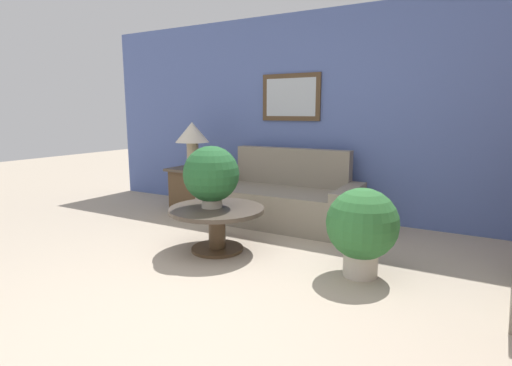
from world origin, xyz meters
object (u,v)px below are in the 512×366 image
Objects in this scene: coffee_table at (217,219)px; potted_plant_on_table at (211,175)px; couch_main at (281,200)px; potted_plant_floor at (362,227)px; table_lamp at (192,136)px; side_table at (194,189)px.

potted_plant_on_table is at bearing -158.73° from coffee_table.
couch_main reaches higher than coffee_table.
potted_plant_floor is at bearing 3.54° from potted_plant_on_table.
potted_plant_on_table is at bearing -176.46° from potted_plant_floor.
potted_plant_floor is at bearing -22.75° from table_lamp.
potted_plant_on_table is 1.49m from potted_plant_floor.
potted_plant_floor is at bearing 2.94° from coffee_table.
potted_plant_on_table reaches higher than potted_plant_floor.
potted_plant_floor is (1.40, 0.07, 0.11)m from coffee_table.
coffee_table is at bearing -44.12° from table_lamp.
table_lamp is at bearing 157.25° from potted_plant_floor.
potted_plant_floor is at bearing -22.75° from side_table.
couch_main is at bearing 83.68° from potted_plant_on_table.
potted_plant_on_table is at bearing -45.63° from side_table.
table_lamp is (0.00, 0.00, 0.73)m from side_table.
potted_plant_on_table is (1.15, -1.18, -0.28)m from table_lamp.
couch_main is at bearing 138.04° from potted_plant_floor.
side_table is at bearing 134.37° from potted_plant_on_table.
table_lamp is 1.68m from potted_plant_on_table.
coffee_table is 1.52× the size of table_lamp.
table_lamp is (-1.20, 1.16, 0.72)m from coffee_table.
side_table is at bearing 135.88° from coffee_table.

